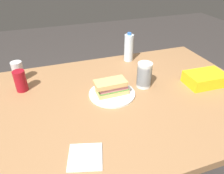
# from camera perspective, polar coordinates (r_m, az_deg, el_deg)

# --- Properties ---
(dining_table) EXTENTS (1.70, 1.04, 0.72)m
(dining_table) POSITION_cam_1_polar(r_m,az_deg,el_deg) (1.19, -1.45, -6.47)
(dining_table) COLOR #9E7047
(dining_table) RESTS_ON ground_plane
(paper_plate) EXTENTS (0.26, 0.26, 0.01)m
(paper_plate) POSITION_cam_1_polar(r_m,az_deg,el_deg) (1.18, 0.00, -1.81)
(paper_plate) COLOR white
(paper_plate) RESTS_ON dining_table
(sandwich) EXTENTS (0.18, 0.10, 0.08)m
(sandwich) POSITION_cam_1_polar(r_m,az_deg,el_deg) (1.15, -0.14, 0.04)
(sandwich) COLOR #DBB26B
(sandwich) RESTS_ON paper_plate
(soda_can_red) EXTENTS (0.07, 0.07, 0.12)m
(soda_can_red) POSITION_cam_1_polar(r_m,az_deg,el_deg) (1.29, -23.38, 1.52)
(soda_can_red) COLOR maroon
(soda_can_red) RESTS_ON dining_table
(chip_bag) EXTENTS (0.24, 0.16, 0.07)m
(chip_bag) POSITION_cam_1_polar(r_m,az_deg,el_deg) (1.37, 23.75, 2.07)
(chip_bag) COLOR yellow
(chip_bag) RESTS_ON dining_table
(plastic_cup_stack) EXTENTS (0.08, 0.08, 0.15)m
(plastic_cup_stack) POSITION_cam_1_polar(r_m,az_deg,el_deg) (1.23, 8.66, 3.23)
(plastic_cup_stack) COLOR silver
(plastic_cup_stack) RESTS_ON dining_table
(water_bottle_spare) EXTENTS (0.06, 0.06, 0.21)m
(water_bottle_spare) POSITION_cam_1_polar(r_m,az_deg,el_deg) (1.54, 4.52, 10.49)
(water_bottle_spare) COLOR silver
(water_bottle_spare) RESTS_ON dining_table
(soda_can_silver) EXTENTS (0.07, 0.07, 0.12)m
(soda_can_silver) POSITION_cam_1_polar(r_m,az_deg,el_deg) (1.40, -23.93, 3.88)
(soda_can_silver) COLOR silver
(soda_can_silver) RESTS_ON dining_table
(paper_napkin) EXTENTS (0.16, 0.16, 0.01)m
(paper_napkin) POSITION_cam_1_polar(r_m,az_deg,el_deg) (0.86, -7.17, -18.10)
(paper_napkin) COLOR white
(paper_napkin) RESTS_ON dining_table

